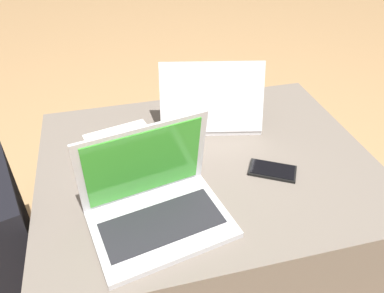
# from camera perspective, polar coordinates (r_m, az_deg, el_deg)

# --- Properties ---
(ground_plane) EXTENTS (14.00, 14.00, 0.00)m
(ground_plane) POSITION_cam_1_polar(r_m,az_deg,el_deg) (1.40, 1.93, -14.96)
(ground_plane) COLOR tan
(ottoman) EXTENTS (0.98, 0.77, 0.40)m
(ottoman) POSITION_cam_1_polar(r_m,az_deg,el_deg) (1.25, 2.12, -9.21)
(ottoman) COLOR #3D3832
(ottoman) RESTS_ON ground_plane
(laptop_near) EXTENTS (0.36, 0.29, 0.24)m
(laptop_near) POSITION_cam_1_polar(r_m,az_deg,el_deg) (0.92, -5.60, -8.51)
(laptop_near) COLOR silver
(laptop_near) RESTS_ON ottoman
(laptop_far) EXTENTS (0.36, 0.29, 0.23)m
(laptop_far) POSITION_cam_1_polar(r_m,az_deg,el_deg) (1.26, 2.76, 5.67)
(laptop_far) COLOR silver
(laptop_far) RESTS_ON ottoman
(cell_phone) EXTENTS (0.15, 0.13, 0.01)m
(cell_phone) POSITION_cam_1_polar(r_m,az_deg,el_deg) (1.09, 12.16, -3.58)
(cell_phone) COLOR black
(cell_phone) RESTS_ON ottoman
(backpack) EXTENTS (0.26, 0.36, 0.53)m
(backpack) POSITION_cam_1_polar(r_m,az_deg,el_deg) (1.26, -26.87, -13.12)
(backpack) COLOR black
(backpack) RESTS_ON ground_plane
(paper_sheet) EXTENTS (0.27, 0.34, 0.00)m
(paper_sheet) POSITION_cam_1_polar(r_m,az_deg,el_deg) (1.16, -9.68, -0.68)
(paper_sheet) COLOR white
(paper_sheet) RESTS_ON ottoman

